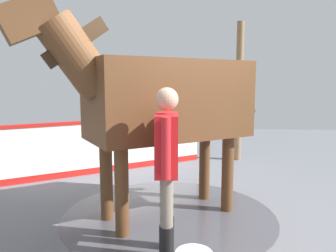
# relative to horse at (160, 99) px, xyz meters

# --- Properties ---
(ground_plane) EXTENTS (16.00, 16.00, 0.02)m
(ground_plane) POSITION_rel_horse_xyz_m (0.15, -0.38, -1.56)
(ground_plane) COLOR slate
(wet_patch) EXTENTS (2.82, 2.82, 0.00)m
(wet_patch) POSITION_rel_horse_xyz_m (0.07, -0.10, -1.55)
(wet_patch) COLOR #4C4C54
(wet_patch) RESTS_ON ground
(barrier_wall) EXTENTS (2.29, 3.56, 1.03)m
(barrier_wall) POSITION_rel_horse_xyz_m (2.11, 1.19, -1.07)
(barrier_wall) COLOR white
(barrier_wall) RESTS_ON ground
(roof_post_far) EXTENTS (0.16, 0.16, 3.05)m
(roof_post_far) POSITION_rel_horse_xyz_m (3.25, -1.50, -0.02)
(roof_post_far) COLOR olive
(roof_post_far) RESTS_ON ground
(horse) EXTENTS (2.11, 2.98, 2.67)m
(horse) POSITION_rel_horse_xyz_m (0.00, 0.00, 0.00)
(horse) COLOR brown
(horse) RESTS_ON ground
(handler) EXTENTS (0.68, 0.24, 1.70)m
(handler) POSITION_rel_horse_xyz_m (-0.93, -0.13, -0.56)
(handler) COLOR black
(handler) RESTS_ON ground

